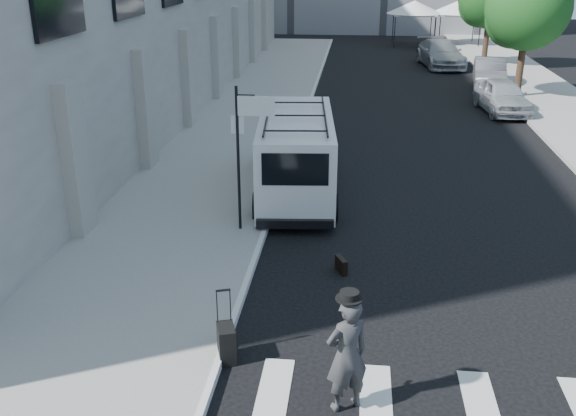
% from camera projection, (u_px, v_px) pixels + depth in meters
% --- Properties ---
extents(ground, '(120.00, 120.00, 0.00)m').
position_uv_depth(ground, '(342.00, 306.00, 12.57)').
color(ground, black).
rests_on(ground, ground).
extents(sidewalk_left, '(4.50, 48.00, 0.15)m').
position_uv_depth(sidewalk_left, '(255.00, 110.00, 27.73)').
color(sidewalk_left, gray).
rests_on(sidewalk_left, ground).
extents(sidewalk_right, '(4.00, 56.00, 0.15)m').
position_uv_depth(sidewalk_right, '(547.00, 98.00, 30.10)').
color(sidewalk_right, gray).
rests_on(sidewalk_right, ground).
extents(sign_pole, '(1.03, 0.07, 3.50)m').
position_uv_depth(sign_pole, '(247.00, 129.00, 14.78)').
color(sign_pole, black).
rests_on(sign_pole, sidewalk_left).
extents(tree_near, '(3.80, 3.83, 6.03)m').
position_uv_depth(tree_near, '(525.00, 11.00, 28.94)').
color(tree_near, black).
rests_on(tree_near, ground).
extents(tent_left, '(4.00, 4.00, 3.20)m').
position_uv_depth(tent_left, '(415.00, 7.00, 46.23)').
color(tent_left, black).
rests_on(tent_left, ground).
extents(tent_right, '(4.00, 4.00, 3.20)m').
position_uv_depth(tent_right, '(459.00, 7.00, 46.37)').
color(tent_right, black).
rests_on(tent_right, ground).
extents(businessman, '(0.82, 0.73, 1.88)m').
position_uv_depth(businessman, '(347.00, 355.00, 9.44)').
color(businessman, '#353638').
rests_on(businessman, ground).
extents(briefcase, '(0.29, 0.45, 0.34)m').
position_uv_depth(briefcase, '(341.00, 265.00, 13.84)').
color(briefcase, black).
rests_on(briefcase, ground).
extents(suitcase, '(0.41, 0.51, 1.25)m').
position_uv_depth(suitcase, '(226.00, 343.00, 10.80)').
color(suitcase, black).
rests_on(suitcase, ground).
extents(cargo_van, '(2.55, 6.21, 2.28)m').
position_uv_depth(cargo_van, '(296.00, 154.00, 17.98)').
color(cargo_van, silver).
rests_on(cargo_van, ground).
extents(parked_car_a, '(2.09, 4.35, 1.43)m').
position_uv_depth(parked_car_a, '(502.00, 96.00, 27.45)').
color(parked_car_a, '#B3B6BC').
rests_on(parked_car_a, ground).
extents(parked_car_b, '(2.07, 4.50, 1.43)m').
position_uv_depth(parked_car_b, '(489.00, 73.00, 32.71)').
color(parked_car_b, '#58595F').
rests_on(parked_car_b, ground).
extents(parked_car_c, '(2.85, 5.58, 1.55)m').
position_uv_depth(parked_car_c, '(441.00, 54.00, 38.43)').
color(parked_car_c, '#979A9E').
rests_on(parked_car_c, ground).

